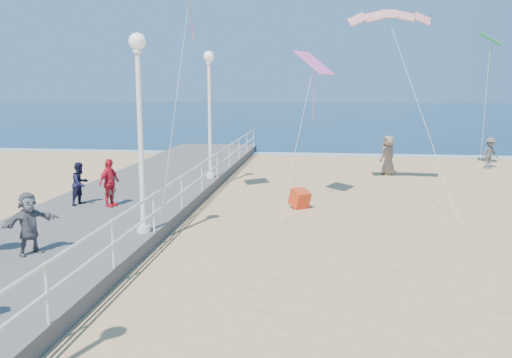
# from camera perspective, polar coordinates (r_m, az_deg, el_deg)

# --- Properties ---
(ground) EXTENTS (160.00, 160.00, 0.00)m
(ground) POSITION_cam_1_polar(r_m,az_deg,el_deg) (15.30, 8.45, -7.38)
(ground) COLOR tan
(ground) RESTS_ON ground
(ocean) EXTENTS (160.00, 90.00, 0.05)m
(ocean) POSITION_cam_1_polar(r_m,az_deg,el_deg) (79.75, 7.52, 6.45)
(ocean) COLOR #0C2849
(ocean) RESTS_ON ground
(surf_line) EXTENTS (160.00, 1.20, 0.04)m
(surf_line) POSITION_cam_1_polar(r_m,az_deg,el_deg) (35.40, 7.80, 2.44)
(surf_line) COLOR silver
(surf_line) RESTS_ON ground
(boardwalk) EXTENTS (5.00, 44.00, 0.40)m
(boardwalk) POSITION_cam_1_polar(r_m,az_deg,el_deg) (16.81, -18.15, -5.50)
(boardwalk) COLOR slate
(boardwalk) RESTS_ON ground
(railing) EXTENTS (0.05, 42.00, 0.55)m
(railing) POSITION_cam_1_polar(r_m,az_deg,el_deg) (15.68, -10.22, -2.29)
(railing) COLOR white
(railing) RESTS_ON boardwalk
(lamp_post_mid) EXTENTS (0.44, 0.44, 5.32)m
(lamp_post_mid) POSITION_cam_1_polar(r_m,az_deg,el_deg) (15.46, -11.56, 6.52)
(lamp_post_mid) COLOR white
(lamp_post_mid) RESTS_ON boardwalk
(lamp_post_far) EXTENTS (0.44, 0.44, 5.32)m
(lamp_post_far) POSITION_cam_1_polar(r_m,az_deg,el_deg) (24.15, -4.68, 7.78)
(lamp_post_far) COLOR white
(lamp_post_far) RESTS_ON boardwalk
(spectator_3) EXTENTS (0.65, 1.00, 1.59)m
(spectator_3) POSITION_cam_1_polar(r_m,az_deg,el_deg) (19.28, -14.47, -0.37)
(spectator_3) COLOR red
(spectator_3) RESTS_ON boardwalk
(spectator_5) EXTENTS (1.15, 1.41, 1.51)m
(spectator_5) POSITION_cam_1_polar(r_m,az_deg,el_deg) (14.59, -21.77, -4.13)
(spectator_5) COLOR slate
(spectator_5) RESTS_ON boardwalk
(spectator_6) EXTENTS (0.55, 0.63, 1.46)m
(spectator_6) POSITION_cam_1_polar(r_m,az_deg,el_deg) (19.43, -14.41, -0.48)
(spectator_6) COLOR #7C7656
(spectator_6) RESTS_ON boardwalk
(spectator_7) EXTENTS (0.73, 0.83, 1.43)m
(spectator_7) POSITION_cam_1_polar(r_m,az_deg,el_deg) (19.88, -17.16, -0.43)
(spectator_7) COLOR #171832
(spectator_7) RESTS_ON boardwalk
(beach_walker_a) EXTENTS (1.20, 1.12, 1.63)m
(beach_walker_a) POSITION_cam_1_polar(r_m,az_deg,el_deg) (31.95, 22.37, 2.43)
(beach_walker_a) COLOR #525357
(beach_walker_a) RESTS_ON ground
(beach_walker_c) EXTENTS (0.96, 1.11, 1.91)m
(beach_walker_c) POSITION_cam_1_polar(r_m,az_deg,el_deg) (28.24, 13.07, 2.32)
(beach_walker_c) COLOR #86705D
(beach_walker_c) RESTS_ON ground
(box_kite) EXTENTS (0.87, 0.90, 0.74)m
(box_kite) POSITION_cam_1_polar(r_m,az_deg,el_deg) (20.33, 4.39, -2.14)
(box_kite) COLOR red
(box_kite) RESTS_ON ground
(kite_parafoil) EXTENTS (3.26, 0.94, 0.65)m
(kite_parafoil) POSITION_cam_1_polar(r_m,az_deg,el_deg) (23.77, 13.23, 15.79)
(kite_parafoil) COLOR red
(kite_diamond_pink) EXTENTS (1.51, 1.66, 0.85)m
(kite_diamond_pink) POSITION_cam_1_polar(r_m,az_deg,el_deg) (21.02, 5.85, 11.48)
(kite_diamond_pink) COLOR #FF5DB6
(kite_diamond_green) EXTENTS (1.23, 1.35, 0.61)m
(kite_diamond_green) POSITION_cam_1_polar(r_m,az_deg,el_deg) (30.61, 22.42, 12.79)
(kite_diamond_green) COLOR #26B260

